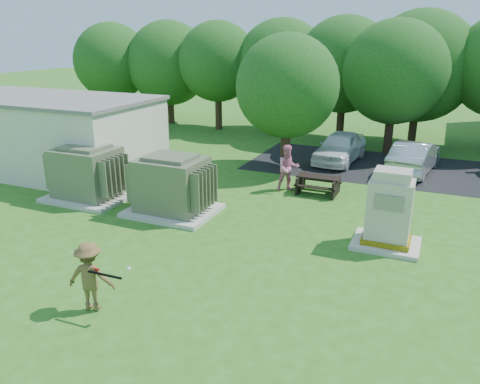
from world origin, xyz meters
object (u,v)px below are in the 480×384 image
at_px(transformer_left, 87,174).
at_px(car_white, 340,147).
at_px(car_silver_a, 414,157).
at_px(batter, 90,276).
at_px(picnic_table, 318,183).
at_px(transformer_right, 172,186).
at_px(person_at_picnic, 288,168).
at_px(generator_cabinet, 389,213).

xyz_separation_m(transformer_left, car_white, (7.57, 9.23, -0.23)).
xyz_separation_m(transformer_left, car_silver_a, (11.04, 8.72, -0.25)).
bearing_deg(batter, car_white, -115.09).
bearing_deg(picnic_table, transformer_left, -152.53).
bearing_deg(car_white, picnic_table, -82.03).
height_order(transformer_left, transformer_right, same).
xyz_separation_m(picnic_table, car_white, (-0.27, 5.15, 0.30)).
height_order(picnic_table, car_white, car_white).
xyz_separation_m(person_at_picnic, car_white, (0.94, 5.28, -0.20)).
relative_size(picnic_table, batter, 1.00).
bearing_deg(car_white, generator_cabinet, -64.67).
bearing_deg(person_at_picnic, generator_cabinet, -73.93).
xyz_separation_m(transformer_left, batter, (5.22, -5.96, -0.15)).
relative_size(transformer_left, picnic_table, 1.82).
relative_size(car_white, car_silver_a, 0.99).
height_order(batter, car_silver_a, batter).
bearing_deg(car_silver_a, transformer_left, 46.49).
relative_size(transformer_right, generator_cabinet, 1.28).
bearing_deg(transformer_right, batter, -75.73).
xyz_separation_m(car_white, car_silver_a, (3.47, -0.51, -0.01)).
xyz_separation_m(transformer_right, car_silver_a, (7.34, 8.72, -0.25)).
bearing_deg(car_white, car_silver_a, -3.41).
distance_m(person_at_picnic, car_white, 5.37).
height_order(picnic_table, car_silver_a, car_silver_a).
bearing_deg(batter, picnic_table, -120.96).
height_order(picnic_table, batter, batter).
xyz_separation_m(generator_cabinet, batter, (-5.72, -6.16, -0.20)).
bearing_deg(picnic_table, transformer_right, -135.46).
distance_m(batter, car_white, 15.37).
bearing_deg(car_silver_a, transformer_right, 58.10).
height_order(person_at_picnic, car_silver_a, person_at_picnic).
relative_size(transformer_right, picnic_table, 1.82).
height_order(transformer_right, person_at_picnic, transformer_right).
bearing_deg(car_white, transformer_right, -107.83).
bearing_deg(car_white, batter, -93.90).
bearing_deg(generator_cabinet, car_silver_a, 89.27).
height_order(transformer_left, person_at_picnic, transformer_left).
bearing_deg(batter, car_silver_a, -127.91).
relative_size(person_at_picnic, car_silver_a, 0.43).
height_order(generator_cabinet, car_white, generator_cabinet).
xyz_separation_m(transformer_right, batter, (1.52, -5.96, -0.15)).
height_order(transformer_right, car_white, transformer_right).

